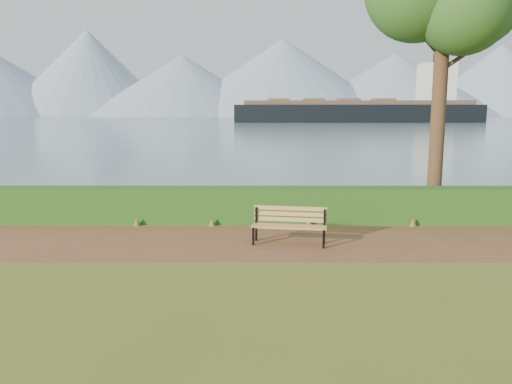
{
  "coord_description": "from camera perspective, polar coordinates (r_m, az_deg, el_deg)",
  "views": [
    {
      "loc": [
        0.19,
        -11.53,
        3.14
      ],
      "look_at": [
        0.13,
        1.2,
        1.1
      ],
      "focal_mm": 35.0,
      "sensor_mm": 36.0,
      "label": 1
    }
  ],
  "objects": [
    {
      "name": "mountains",
      "position": [
        418.4,
        -1.04,
        12.46
      ],
      "size": [
        585.0,
        190.0,
        70.0
      ],
      "color": "gray",
      "rests_on": "ground"
    },
    {
      "name": "water",
      "position": [
        271.55,
        0.23,
        8.43
      ],
      "size": [
        700.0,
        510.0,
        0.0
      ],
      "primitive_type": "cube",
      "color": "slate",
      "rests_on": "ground"
    },
    {
      "name": "cargo_ship",
      "position": [
        161.36,
        12.35,
        8.99
      ],
      "size": [
        76.06,
        13.32,
        23.03
      ],
      "rotation": [
        0.0,
        0.0,
        -0.02
      ],
      "color": "black",
      "rests_on": "ground"
    },
    {
      "name": "ground",
      "position": [
        11.95,
        -0.64,
        -6.13
      ],
      "size": [
        140.0,
        140.0,
        0.0
      ],
      "primitive_type": "plane",
      "color": "#56621C",
      "rests_on": "ground"
    },
    {
      "name": "path",
      "position": [
        12.24,
        -0.62,
        -5.74
      ],
      "size": [
        40.0,
        3.4,
        0.01
      ],
      "primitive_type": "cube",
      "color": "brown",
      "rests_on": "ground"
    },
    {
      "name": "bench",
      "position": [
        12.02,
        3.85,
        -3.54
      ],
      "size": [
        1.84,
        0.8,
        0.89
      ],
      "rotation": [
        0.0,
        0.0,
        -0.16
      ],
      "color": "black",
      "rests_on": "ground"
    },
    {
      "name": "hedge",
      "position": [
        14.37,
        -0.48,
        -1.48
      ],
      "size": [
        32.0,
        0.85,
        1.0
      ],
      "primitive_type": "cube",
      "color": "#1C4915",
      "rests_on": "ground"
    }
  ]
}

